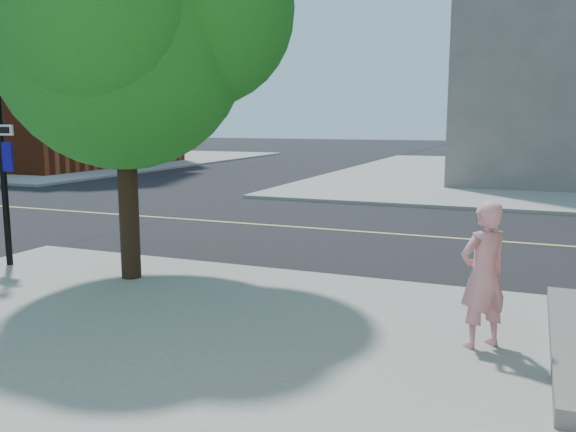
% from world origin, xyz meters
% --- Properties ---
extents(ground, '(140.00, 140.00, 0.00)m').
position_xyz_m(ground, '(0.00, 0.00, 0.00)').
color(ground, black).
rests_on(ground, ground).
extents(road_ew, '(140.00, 9.00, 0.01)m').
position_xyz_m(road_ew, '(0.00, 4.50, 0.01)').
color(road_ew, black).
rests_on(road_ew, ground).
extents(sidewalk_nw, '(26.00, 25.00, 0.12)m').
position_xyz_m(sidewalk_nw, '(-23.00, 21.50, 0.06)').
color(sidewalk_nw, gray).
rests_on(sidewalk_nw, ground).
extents(church, '(15.20, 12.00, 14.40)m').
position_xyz_m(church, '(-20.00, 18.00, 7.18)').
color(church, maroon).
rests_on(church, sidewalk_nw).
extents(man_on_phone, '(0.71, 0.71, 1.67)m').
position_xyz_m(man_on_phone, '(7.67, -2.48, 0.95)').
color(man_on_phone, pink).
rests_on(man_on_phone, sidewalk_se).
extents(street_tree, '(4.83, 4.39, 6.41)m').
position_xyz_m(street_tree, '(2.24, -1.42, 4.26)').
color(street_tree, black).
rests_on(street_tree, sidewalk_se).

